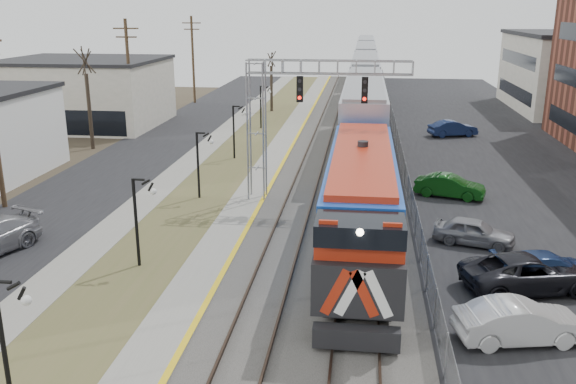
# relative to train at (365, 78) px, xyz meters

# --- Properties ---
(street_west) EXTENTS (7.00, 120.00, 0.04)m
(street_west) POSITION_rel_train_xyz_m (-17.00, -32.82, -2.92)
(street_west) COLOR black
(street_west) RESTS_ON ground
(sidewalk) EXTENTS (2.00, 120.00, 0.08)m
(sidewalk) POSITION_rel_train_xyz_m (-12.50, -32.82, -2.90)
(sidewalk) COLOR gray
(sidewalk) RESTS_ON ground
(grass_median) EXTENTS (4.00, 120.00, 0.06)m
(grass_median) POSITION_rel_train_xyz_m (-9.50, -32.82, -2.91)
(grass_median) COLOR brown
(grass_median) RESTS_ON ground
(platform) EXTENTS (2.00, 120.00, 0.24)m
(platform) POSITION_rel_train_xyz_m (-6.50, -32.82, -2.82)
(platform) COLOR gray
(platform) RESTS_ON ground
(ballast_bed) EXTENTS (8.00, 120.00, 0.20)m
(ballast_bed) POSITION_rel_train_xyz_m (-1.50, -32.82, -2.84)
(ballast_bed) COLOR #595651
(ballast_bed) RESTS_ON ground
(parking_lot) EXTENTS (16.00, 120.00, 0.04)m
(parking_lot) POSITION_rel_train_xyz_m (10.50, -32.82, -2.92)
(parking_lot) COLOR black
(parking_lot) RESTS_ON ground
(platform_edge) EXTENTS (0.24, 120.00, 0.01)m
(platform_edge) POSITION_rel_train_xyz_m (-5.62, -32.82, -2.69)
(platform_edge) COLOR gold
(platform_edge) RESTS_ON platform
(track_near) EXTENTS (1.58, 120.00, 0.15)m
(track_near) POSITION_rel_train_xyz_m (-3.50, -32.82, -2.66)
(track_near) COLOR #2D2119
(track_near) RESTS_ON ballast_bed
(track_far) EXTENTS (1.58, 120.00, 0.15)m
(track_far) POSITION_rel_train_xyz_m (-0.00, -32.82, -2.66)
(track_far) COLOR #2D2119
(track_far) RESTS_ON ballast_bed
(train) EXTENTS (3.00, 108.65, 5.33)m
(train) POSITION_rel_train_xyz_m (0.00, 0.00, 0.00)
(train) COLOR #1544AA
(train) RESTS_ON ground
(signal_gantry) EXTENTS (9.00, 1.07, 8.15)m
(signal_gantry) POSITION_rel_train_xyz_m (-4.28, -39.83, 2.65)
(signal_gantry) COLOR gray
(signal_gantry) RESTS_ON ground
(lampposts) EXTENTS (0.14, 62.14, 4.00)m
(lampposts) POSITION_rel_train_xyz_m (-9.50, -49.54, -0.94)
(lampposts) COLOR black
(lampposts) RESTS_ON ground
(fence) EXTENTS (0.04, 120.00, 1.60)m
(fence) POSITION_rel_train_xyz_m (2.70, -32.82, -2.14)
(fence) COLOR gray
(fence) RESTS_ON ground
(bare_trees) EXTENTS (12.30, 42.30, 5.95)m
(bare_trees) POSITION_rel_train_xyz_m (-18.16, -28.91, -0.24)
(bare_trees) COLOR #382D23
(bare_trees) RESTS_ON ground
(car_lot_b) EXTENTS (4.52, 2.34, 1.42)m
(car_lot_b) POSITION_rel_train_xyz_m (5.44, -54.29, -2.23)
(car_lot_b) COLOR silver
(car_lot_b) RESTS_ON ground
(car_lot_c) EXTENTS (5.75, 3.83, 1.47)m
(car_lot_c) POSITION_rel_train_xyz_m (6.69, -50.17, -2.21)
(car_lot_c) COLOR black
(car_lot_c) RESTS_ON ground
(car_lot_d) EXTENTS (4.71, 2.69, 1.29)m
(car_lot_d) POSITION_rel_train_xyz_m (7.62, -49.41, -2.30)
(car_lot_d) COLOR navy
(car_lot_d) RESTS_ON ground
(car_lot_e) EXTENTS (4.03, 2.56, 1.28)m
(car_lot_e) POSITION_rel_train_xyz_m (5.38, -45.43, -2.30)
(car_lot_e) COLOR gray
(car_lot_e) RESTS_ON ground
(car_lot_f) EXTENTS (4.28, 2.51, 1.33)m
(car_lot_f) POSITION_rel_train_xyz_m (5.21, -37.79, -2.27)
(car_lot_f) COLOR #0C3E0F
(car_lot_f) RESTS_ON ground
(car_lot_g) EXTENTS (4.45, 2.72, 1.38)m
(car_lot_g) POSITION_rel_train_xyz_m (7.80, -19.34, -2.25)
(car_lot_g) COLOR navy
(car_lot_g) RESTS_ON ground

